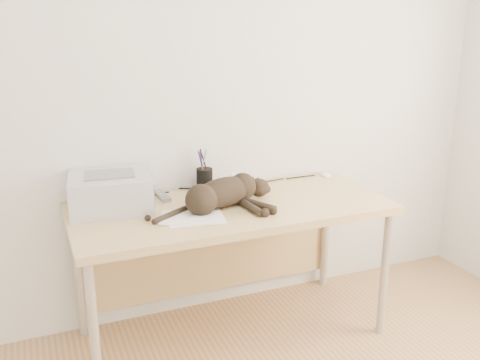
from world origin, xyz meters
name	(u,v)px	position (x,y,z in m)	size (l,w,h in m)	color
wall_back	(206,86)	(0.00, 1.75, 1.30)	(3.50, 3.50, 0.00)	silver
desk	(226,224)	(0.00, 1.48, 0.61)	(1.60, 0.70, 0.74)	tan
printer	(111,192)	(-0.57, 1.56, 0.83)	(0.43, 0.38, 0.19)	#B7B6BC
papers	(192,218)	(-0.24, 1.28, 0.74)	(0.33, 0.27, 0.01)	white
cat	(221,195)	(-0.06, 1.37, 0.81)	(0.69, 0.35, 0.16)	black
mug	(241,183)	(0.13, 1.58, 0.79)	(0.11, 0.11, 0.10)	white
pen_cup	(205,179)	(-0.04, 1.68, 0.80)	(0.09, 0.09, 0.23)	black
remote_grey	(162,196)	(-0.29, 1.64, 0.75)	(0.05, 0.17, 0.02)	slate
remote_black	(237,197)	(0.06, 1.46, 0.75)	(0.05, 0.19, 0.02)	black
mouse	(326,173)	(0.72, 1.67, 0.76)	(0.06, 0.11, 0.03)	white
cable_tangle	(211,187)	(0.00, 1.70, 0.75)	(1.36, 0.08, 0.01)	black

